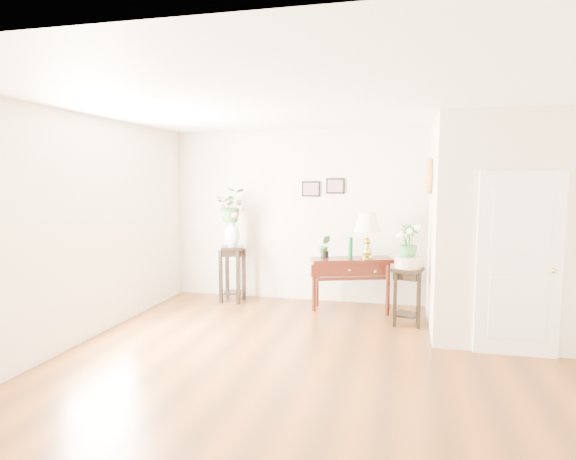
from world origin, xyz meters
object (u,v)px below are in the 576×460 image
(plant_stand_a, at_px, (232,274))
(plant_stand_b, at_px, (407,296))
(console_table, at_px, (351,285))
(table_lamp, at_px, (367,236))

(plant_stand_a, height_order, plant_stand_b, plant_stand_a)
(plant_stand_b, bearing_deg, console_table, 147.54)
(console_table, relative_size, plant_stand_b, 1.54)
(console_table, bearing_deg, plant_stand_b, -52.12)
(console_table, distance_m, table_lamp, 0.79)
(plant_stand_b, bearing_deg, plant_stand_a, 167.11)
(plant_stand_a, bearing_deg, console_table, -3.28)
(table_lamp, distance_m, plant_stand_a, 2.30)
(console_table, bearing_deg, plant_stand_a, 157.07)
(table_lamp, height_order, plant_stand_a, table_lamp)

